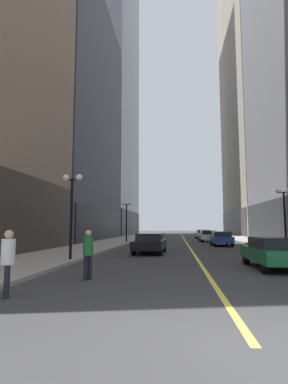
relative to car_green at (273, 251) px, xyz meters
The scene contains 17 objects.
ground_plane 26.35m from the car_green, 96.37° to the left, with size 200.00×200.00×0.00m, color #38383A.
sidewalk_left 28.47m from the car_green, 113.12° to the left, with size 4.50×78.00×0.15m, color #9E9991.
sidewalk_right 26.72m from the car_green, 78.50° to the left, with size 4.50×78.00×0.15m, color #9E9991.
lane_centre_stripe 26.34m from the car_green, 96.37° to the left, with size 0.16×70.00×0.01m, color #E5D64C.
building_left_mid 36.09m from the car_green, 127.88° to the left, with size 13.30×24.00×32.85m.
building_left_far 70.34m from the car_green, 110.85° to the left, with size 12.31×26.00×89.92m.
building_right_far 67.09m from the car_green, 73.67° to the left, with size 15.02×26.00×83.00m.
car_green is the anchor object (origin of this frame).
car_black 9.23m from the car_green, 128.84° to the left, with size 2.06×4.84×1.32m.
car_blue 15.71m from the car_green, 89.70° to the left, with size 1.76×4.34×1.32m.
car_white 23.70m from the car_green, 90.77° to the left, with size 1.90×4.09×1.32m.
car_silver 32.67m from the car_green, 90.22° to the left, with size 2.11×4.64×1.32m.
pedestrian_in_white_shirt 10.33m from the car_green, 143.25° to the right, with size 0.47×0.47×1.67m.
pedestrian_in_green_parka 7.80m from the car_green, 153.80° to the right, with size 0.48×0.48×1.65m.
street_lamp_left_near 9.78m from the car_green, behind, with size 1.06×0.36×4.43m.
street_lamp_left_far 21.40m from the car_green, 116.03° to the left, with size 1.06×0.36×4.43m.
street_lamp_right_mid 9.73m from the car_green, 68.29° to the left, with size 1.06×0.36×4.43m.
Camera 1 is at (-1.14, -4.84, 1.75)m, focal length 28.91 mm.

